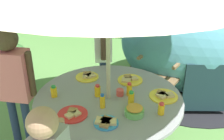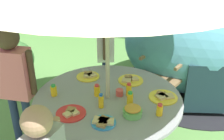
{
  "view_description": "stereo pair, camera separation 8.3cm",
  "coord_description": "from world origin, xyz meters",
  "px_view_note": "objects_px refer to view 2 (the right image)",
  "views": [
    {
      "loc": [
        0.42,
        -2.05,
        2.02
      ],
      "look_at": [
        0.0,
        0.17,
        0.88
      ],
      "focal_mm": 43.7,
      "sensor_mm": 36.0,
      "label": 1
    },
    {
      "loc": [
        0.5,
        -2.03,
        2.02
      ],
      "look_at": [
        0.0,
        0.17,
        0.88
      ],
      "focal_mm": 43.7,
      "sensor_mm": 36.0,
      "label": 2
    }
  ],
  "objects_px": {
    "child_in_white_shirt": "(105,36)",
    "plate_center_front": "(130,80)",
    "plate_mid_left": "(163,97)",
    "juice_bottle_back_edge": "(130,98)",
    "wooden_chair": "(169,64)",
    "snack_bowl": "(133,111)",
    "potted_plant": "(16,62)",
    "garden_table": "(108,111)",
    "juice_bottle_front_edge": "(97,90)",
    "juice_bottle_spot_a": "(54,90)",
    "plate_near_right": "(103,122)",
    "plate_near_left": "(88,76)",
    "cup_near": "(119,92)",
    "plate_far_left": "(71,113)",
    "juice_bottle_far_right": "(101,101)",
    "dome_tent": "(199,43)",
    "juice_bottle_mid_right": "(129,90)",
    "child_in_pink_shirt": "(13,73)",
    "juice_bottle_center_back": "(160,110)"
  },
  "relations": [
    {
      "from": "child_in_white_shirt",
      "to": "plate_center_front",
      "type": "relative_size",
      "value": 5.59
    },
    {
      "from": "plate_mid_left",
      "to": "juice_bottle_back_edge",
      "type": "xyz_separation_m",
      "value": [
        -0.28,
        -0.16,
        0.05
      ]
    },
    {
      "from": "wooden_chair",
      "to": "snack_bowl",
      "type": "distance_m",
      "value": 1.36
    },
    {
      "from": "potted_plant",
      "to": "juice_bottle_back_edge",
      "type": "relative_size",
      "value": 5.5
    },
    {
      "from": "garden_table",
      "to": "juice_bottle_front_edge",
      "type": "bearing_deg",
      "value": 173.55
    },
    {
      "from": "wooden_chair",
      "to": "juice_bottle_spot_a",
      "type": "relative_size",
      "value": 9.03
    },
    {
      "from": "potted_plant",
      "to": "plate_near_right",
      "type": "distance_m",
      "value": 2.26
    },
    {
      "from": "snack_bowl",
      "to": "child_in_white_shirt",
      "type": "bearing_deg",
      "value": 113.67
    },
    {
      "from": "child_in_white_shirt",
      "to": "plate_near_right",
      "type": "xyz_separation_m",
      "value": [
        0.32,
        -1.36,
        -0.2
      ]
    },
    {
      "from": "plate_center_front",
      "to": "plate_near_left",
      "type": "relative_size",
      "value": 1.07
    },
    {
      "from": "cup_near",
      "to": "plate_far_left",
      "type": "bearing_deg",
      "value": -131.75
    },
    {
      "from": "plate_near_right",
      "to": "plate_center_front",
      "type": "bearing_deg",
      "value": 82.65
    },
    {
      "from": "juice_bottle_far_right",
      "to": "juice_bottle_spot_a",
      "type": "bearing_deg",
      "value": 169.39
    },
    {
      "from": "juice_bottle_far_right",
      "to": "juice_bottle_back_edge",
      "type": "relative_size",
      "value": 1.07
    },
    {
      "from": "snack_bowl",
      "to": "plate_center_front",
      "type": "distance_m",
      "value": 0.58
    },
    {
      "from": "juice_bottle_far_right",
      "to": "plate_mid_left",
      "type": "bearing_deg",
      "value": 27.56
    },
    {
      "from": "plate_mid_left",
      "to": "juice_bottle_spot_a",
      "type": "distance_m",
      "value": 1.0
    },
    {
      "from": "garden_table",
      "to": "plate_mid_left",
      "type": "height_order",
      "value": "plate_mid_left"
    },
    {
      "from": "juice_bottle_back_edge",
      "to": "juice_bottle_spot_a",
      "type": "xyz_separation_m",
      "value": [
        -0.7,
        -0.01,
        -0.01
      ]
    },
    {
      "from": "snack_bowl",
      "to": "dome_tent",
      "type": "bearing_deg",
      "value": 71.16
    },
    {
      "from": "garden_table",
      "to": "cup_near",
      "type": "height_order",
      "value": "cup_near"
    },
    {
      "from": "juice_bottle_mid_right",
      "to": "juice_bottle_front_edge",
      "type": "height_order",
      "value": "juice_bottle_mid_right"
    },
    {
      "from": "child_in_white_shirt",
      "to": "plate_near_right",
      "type": "height_order",
      "value": "child_in_white_shirt"
    },
    {
      "from": "plate_near_right",
      "to": "plate_near_left",
      "type": "relative_size",
      "value": 0.83
    },
    {
      "from": "plate_near_left",
      "to": "child_in_white_shirt",
      "type": "bearing_deg",
      "value": 88.33
    },
    {
      "from": "snack_bowl",
      "to": "plate_near_left",
      "type": "xyz_separation_m",
      "value": [
        -0.55,
        0.56,
        -0.03
      ]
    },
    {
      "from": "child_in_pink_shirt",
      "to": "juice_bottle_front_edge",
      "type": "relative_size",
      "value": 11.4
    },
    {
      "from": "juice_bottle_spot_a",
      "to": "plate_center_front",
      "type": "bearing_deg",
      "value": 33.56
    },
    {
      "from": "garden_table",
      "to": "wooden_chair",
      "type": "relative_size",
      "value": 1.36
    },
    {
      "from": "garden_table",
      "to": "juice_bottle_spot_a",
      "type": "xyz_separation_m",
      "value": [
        -0.49,
        -0.07,
        0.2
      ]
    },
    {
      "from": "juice_bottle_mid_right",
      "to": "juice_bottle_spot_a",
      "type": "bearing_deg",
      "value": -167.21
    },
    {
      "from": "child_in_pink_shirt",
      "to": "plate_far_left",
      "type": "distance_m",
      "value": 0.75
    },
    {
      "from": "child_in_white_shirt",
      "to": "garden_table",
      "type": "bearing_deg",
      "value": -0.0
    },
    {
      "from": "juice_bottle_mid_right",
      "to": "juice_bottle_center_back",
      "type": "bearing_deg",
      "value": -39.46
    },
    {
      "from": "potted_plant",
      "to": "child_in_pink_shirt",
      "type": "height_order",
      "value": "child_in_pink_shirt"
    },
    {
      "from": "plate_mid_left",
      "to": "child_in_white_shirt",
      "type": "bearing_deg",
      "value": 130.69
    },
    {
      "from": "snack_bowl",
      "to": "cup_near",
      "type": "bearing_deg",
      "value": 120.71
    },
    {
      "from": "wooden_chair",
      "to": "juice_bottle_spot_a",
      "type": "height_order",
      "value": "wooden_chair"
    },
    {
      "from": "garden_table",
      "to": "juice_bottle_far_right",
      "type": "relative_size",
      "value": 10.31
    },
    {
      "from": "dome_tent",
      "to": "juice_bottle_back_edge",
      "type": "bearing_deg",
      "value": -121.91
    },
    {
      "from": "child_in_pink_shirt",
      "to": "plate_near_left",
      "type": "distance_m",
      "value": 0.73
    },
    {
      "from": "dome_tent",
      "to": "plate_near_left",
      "type": "bearing_deg",
      "value": -142.8
    },
    {
      "from": "plate_near_left",
      "to": "plate_mid_left",
      "type": "height_order",
      "value": "same"
    },
    {
      "from": "plate_far_left",
      "to": "juice_bottle_far_right",
      "type": "distance_m",
      "value": 0.27
    },
    {
      "from": "wooden_chair",
      "to": "child_in_white_shirt",
      "type": "distance_m",
      "value": 0.87
    },
    {
      "from": "child_in_pink_shirt",
      "to": "cup_near",
      "type": "height_order",
      "value": "child_in_pink_shirt"
    },
    {
      "from": "juice_bottle_mid_right",
      "to": "child_in_white_shirt",
      "type": "bearing_deg",
      "value": 116.16
    },
    {
      "from": "juice_bottle_mid_right",
      "to": "juice_bottle_back_edge",
      "type": "relative_size",
      "value": 1.03
    },
    {
      "from": "juice_bottle_center_back",
      "to": "plate_near_right",
      "type": "bearing_deg",
      "value": -153.37
    },
    {
      "from": "plate_near_right",
      "to": "juice_bottle_back_edge",
      "type": "height_order",
      "value": "juice_bottle_back_edge"
    }
  ]
}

